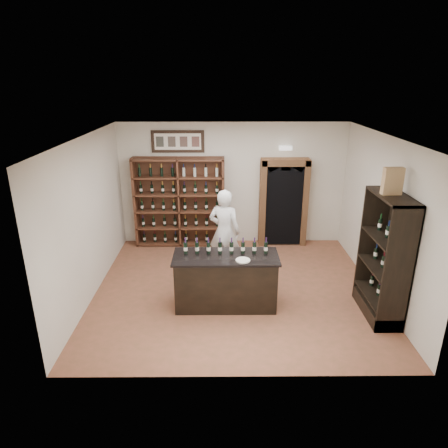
{
  "coord_description": "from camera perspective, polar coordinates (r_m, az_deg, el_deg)",
  "views": [
    {
      "loc": [
        -0.28,
        -7.04,
        3.98
      ],
      "look_at": [
        -0.22,
        0.3,
        1.27
      ],
      "focal_mm": 32.0,
      "sensor_mm": 36.0,
      "label": 1
    }
  ],
  "objects": [
    {
      "name": "counter_bottle_6",
      "position": [
        7.18,
        4.36,
        -3.38
      ],
      "size": [
        0.07,
        0.07,
        0.3
      ],
      "color": "black",
      "rests_on": "tasting_counter"
    },
    {
      "name": "counter_bottle_7",
      "position": [
        7.2,
        6.0,
        -3.37
      ],
      "size": [
        0.07,
        0.07,
        0.3
      ],
      "color": "black",
      "rests_on": "tasting_counter"
    },
    {
      "name": "wall_right",
      "position": [
        8.06,
        21.69,
        0.86
      ],
      "size": [
        0.04,
        5.0,
        3.0
      ],
      "primitive_type": "cube",
      "color": "silver",
      "rests_on": "ground"
    },
    {
      "name": "counter_bottle_5",
      "position": [
        7.16,
        2.72,
        -3.4
      ],
      "size": [
        0.07,
        0.07,
        0.3
      ],
      "color": "black",
      "rests_on": "tasting_counter"
    },
    {
      "name": "ceiling",
      "position": [
        7.11,
        1.87,
        12.34
      ],
      "size": [
        5.5,
        5.5,
        0.0
      ],
      "primitive_type": "plane",
      "rotation": [
        3.14,
        0.0,
        0.0
      ],
      "color": "white",
      "rests_on": "wall_back"
    },
    {
      "name": "floor",
      "position": [
        8.09,
        1.63,
        -9.2
      ],
      "size": [
        5.5,
        5.5,
        0.0
      ],
      "primitive_type": "plane",
      "color": "#95503B",
      "rests_on": "ground"
    },
    {
      "name": "tasting_counter",
      "position": [
        7.32,
        0.25,
        -8.15
      ],
      "size": [
        1.88,
        0.78,
        1.0
      ],
      "color": "black",
      "rests_on": "ground"
    },
    {
      "name": "wall_back",
      "position": [
        9.86,
        1.22,
        5.7
      ],
      "size": [
        5.5,
        0.04,
        3.0
      ],
      "primitive_type": "cube",
      "color": "silver",
      "rests_on": "ground"
    },
    {
      "name": "shopkeeper",
      "position": [
        8.39,
        0.06,
        -1.13
      ],
      "size": [
        0.77,
        0.62,
        1.84
      ],
      "primitive_type": "imported",
      "rotation": [
        0.0,
        0.0,
        2.84
      ],
      "color": "white",
      "rests_on": "ground"
    },
    {
      "name": "counter_bottle_2",
      "position": [
        7.16,
        -2.23,
        -3.41
      ],
      "size": [
        0.07,
        0.07,
        0.3
      ],
      "color": "black",
      "rests_on": "tasting_counter"
    },
    {
      "name": "wall_left",
      "position": [
        7.86,
        -18.72,
        0.77
      ],
      "size": [
        0.04,
        5.0,
        3.0
      ],
      "primitive_type": "cube",
      "color": "silver",
      "rests_on": "ground"
    },
    {
      "name": "counter_bottle_0",
      "position": [
        7.18,
        -5.52,
        -3.41
      ],
      "size": [
        0.07,
        0.07,
        0.3
      ],
      "color": "black",
      "rests_on": "tasting_counter"
    },
    {
      "name": "plate",
      "position": [
        6.91,
        2.71,
        -5.2
      ],
      "size": [
        0.25,
        0.25,
        0.02
      ],
      "primitive_type": "cylinder",
      "color": "white",
      "rests_on": "tasting_counter"
    },
    {
      "name": "wine_crate",
      "position": [
        6.94,
        22.94,
        5.67
      ],
      "size": [
        0.32,
        0.14,
        0.44
      ],
      "primitive_type": "cube",
      "rotation": [
        0.0,
        0.0,
        0.04
      ],
      "color": "tan",
      "rests_on": "side_cabinet"
    },
    {
      "name": "counter_bottle_4",
      "position": [
        7.16,
        1.07,
        -3.4
      ],
      "size": [
        0.07,
        0.07,
        0.3
      ],
      "color": "black",
      "rests_on": "tasting_counter"
    },
    {
      "name": "counter_bottle_1",
      "position": [
        7.17,
        -3.88,
        -3.41
      ],
      "size": [
        0.07,
        0.07,
        0.3
      ],
      "color": "black",
      "rests_on": "tasting_counter"
    },
    {
      "name": "arched_doorway",
      "position": [
        9.91,
        8.48,
        3.37
      ],
      "size": [
        1.17,
        0.35,
        2.17
      ],
      "color": "black",
      "rests_on": "ground"
    },
    {
      "name": "wine_shelf",
      "position": [
        9.86,
        -6.36,
        3.15
      ],
      "size": [
        2.2,
        0.38,
        2.2
      ],
      "color": "#55301D",
      "rests_on": "ground"
    },
    {
      "name": "emergency_light",
      "position": [
        9.71,
        8.79,
        10.67
      ],
      "size": [
        0.3,
        0.1,
        0.1
      ],
      "primitive_type": "cube",
      "color": "white",
      "rests_on": "wall_back"
    },
    {
      "name": "side_cabinet",
      "position": [
        7.48,
        21.8,
        -6.84
      ],
      "size": [
        0.48,
        1.2,
        2.2
      ],
      "color": "black",
      "rests_on": "ground"
    },
    {
      "name": "framed_picture",
      "position": [
        9.67,
        -6.62,
        11.63
      ],
      "size": [
        1.25,
        0.04,
        0.52
      ],
      "primitive_type": "cube",
      "color": "black",
      "rests_on": "wall_back"
    },
    {
      "name": "counter_bottle_3",
      "position": [
        7.15,
        -0.58,
        -3.41
      ],
      "size": [
        0.07,
        0.07,
        0.3
      ],
      "color": "black",
      "rests_on": "tasting_counter"
    }
  ]
}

